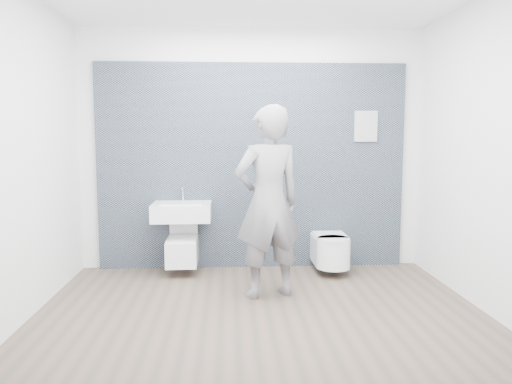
{
  "coord_description": "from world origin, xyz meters",
  "views": [
    {
      "loc": [
        -0.28,
        -4.39,
        1.58
      ],
      "look_at": [
        0.0,
        0.6,
        1.0
      ],
      "focal_mm": 35.0,
      "sensor_mm": 36.0,
      "label": 1
    }
  ],
  "objects": [
    {
      "name": "room_shell",
      "position": [
        0.0,
        0.0,
        1.74
      ],
      "size": [
        4.0,
        4.0,
        4.0
      ],
      "color": "silver",
      "rests_on": "ground"
    },
    {
      "name": "toilet_square",
      "position": [
        -0.8,
        1.2,
        0.28
      ],
      "size": [
        0.34,
        0.5,
        0.66
      ],
      "color": "white",
      "rests_on": "ground"
    },
    {
      "name": "visitor",
      "position": [
        0.1,
        0.35,
        0.93
      ],
      "size": [
        0.78,
        0.64,
        1.86
      ],
      "primitive_type": "imported",
      "rotation": [
        0.0,
        0.0,
        3.47
      ],
      "color": "slate",
      "rests_on": "ground"
    },
    {
      "name": "washbasin",
      "position": [
        -0.8,
        1.19,
        0.72
      ],
      "size": [
        0.65,
        0.49,
        0.49
      ],
      "color": "white",
      "rests_on": "ground"
    },
    {
      "name": "info_placard",
      "position": [
        1.34,
        1.43,
        0.0
      ],
      "size": [
        0.27,
        0.03,
        0.36
      ],
      "primitive_type": "cube",
      "color": "silver",
      "rests_on": "ground"
    },
    {
      "name": "tile_wall",
      "position": [
        0.0,
        1.47,
        0.0
      ],
      "size": [
        3.6,
        0.06,
        2.4
      ],
      "primitive_type": "cube",
      "color": "black",
      "rests_on": "ground"
    },
    {
      "name": "toilet_rounded",
      "position": [
        0.89,
        1.12,
        0.26
      ],
      "size": [
        0.38,
        0.64,
        0.34
      ],
      "color": "white",
      "rests_on": "ground"
    },
    {
      "name": "ground",
      "position": [
        0.0,
        0.0,
        0.0
      ],
      "size": [
        4.0,
        4.0,
        0.0
      ],
      "primitive_type": "plane",
      "color": "brown",
      "rests_on": "ground"
    }
  ]
}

